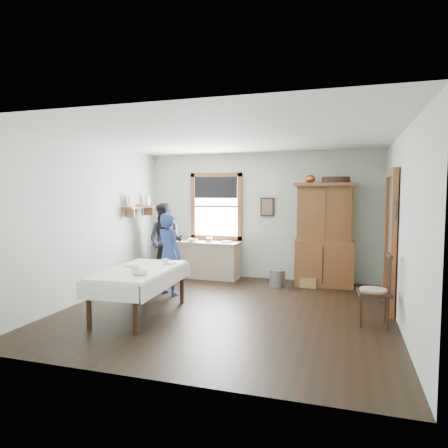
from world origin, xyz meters
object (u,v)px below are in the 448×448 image
object	(u,v)px
spindle_chair	(374,289)
figure_dark	(166,244)
pail	(277,278)
dining_table	(140,292)
wicker_basket	(309,282)
woman_blue	(169,257)
work_counter	(208,260)
china_hutch	(324,235)

from	to	relation	value
spindle_chair	figure_dark	bearing A→B (deg)	150.98
pail	dining_table	bearing A→B (deg)	-124.08
wicker_basket	woman_blue	bearing A→B (deg)	-150.75
dining_table	spindle_chair	bearing A→B (deg)	9.10
dining_table	woman_blue	distance (m)	1.29
work_counter	china_hutch	world-z (taller)	china_hutch
dining_table	pail	world-z (taller)	dining_table
china_hutch	wicker_basket	bearing A→B (deg)	-146.90
woman_blue	figure_dark	world-z (taller)	figure_dark
china_hutch	dining_table	xyz separation A→B (m)	(-2.55, -2.78, -0.67)
woman_blue	pail	bearing A→B (deg)	-124.34
wicker_basket	woman_blue	xyz separation A→B (m)	(-2.38, -1.34, 0.60)
work_counter	dining_table	world-z (taller)	work_counter
figure_dark	wicker_basket	bearing A→B (deg)	2.48
china_hutch	spindle_chair	xyz separation A→B (m)	(0.81, -2.24, -0.51)
dining_table	woman_blue	size ratio (longest dim) A/B	1.28
woman_blue	spindle_chair	bearing A→B (deg)	-170.62
china_hutch	woman_blue	bearing A→B (deg)	-154.25
wicker_basket	figure_dark	world-z (taller)	figure_dark
dining_table	woman_blue	xyz separation A→B (m)	(-0.10, 1.24, 0.34)
figure_dark	pail	bearing A→B (deg)	0.85
figure_dark	spindle_chair	bearing A→B (deg)	-25.37
china_hutch	pail	xyz separation A→B (m)	(-0.87, -0.30, -0.86)
spindle_chair	figure_dark	world-z (taller)	figure_dark
china_hutch	wicker_basket	distance (m)	0.99
china_hutch	spindle_chair	bearing A→B (deg)	-74.56
pail	figure_dark	size ratio (longest dim) A/B	0.22
work_counter	china_hutch	bearing A→B (deg)	1.72
spindle_chair	figure_dark	size ratio (longest dim) A/B	0.67
china_hutch	pail	bearing A→B (deg)	-165.19
work_counter	pail	size ratio (longest dim) A/B	4.23
spindle_chair	wicker_basket	distance (m)	2.34
figure_dark	work_counter	bearing A→B (deg)	25.42
work_counter	spindle_chair	xyz separation A→B (m)	(3.25, -2.28, 0.11)
pail	woman_blue	distance (m)	2.23
work_counter	wicker_basket	world-z (taller)	work_counter
china_hutch	woman_blue	distance (m)	3.08
work_counter	spindle_chair	size ratio (longest dim) A/B	1.36
spindle_chair	figure_dark	xyz separation A→B (m)	(-4.07, 1.88, 0.25)
pail	china_hutch	bearing A→B (deg)	19.20
pail	wicker_basket	bearing A→B (deg)	9.43
dining_table	figure_dark	size ratio (longest dim) A/B	1.17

